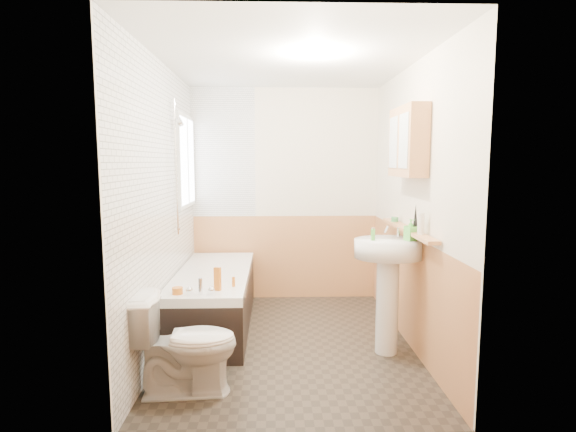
# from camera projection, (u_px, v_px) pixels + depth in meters

# --- Properties ---
(floor) EXTENTS (2.80, 2.80, 0.00)m
(floor) POSITION_uv_depth(u_px,v_px,m) (289.00, 343.00, 4.11)
(floor) COLOR #29231D
(floor) RESTS_ON ground
(ceiling) EXTENTS (2.80, 2.80, 0.00)m
(ceiling) POSITION_uv_depth(u_px,v_px,m) (289.00, 60.00, 3.80)
(ceiling) COLOR white
(ceiling) RESTS_ON ground
(wall_back) EXTENTS (2.20, 0.02, 2.50)m
(wall_back) POSITION_uv_depth(u_px,v_px,m) (285.00, 195.00, 5.35)
(wall_back) COLOR #F3E4C8
(wall_back) RESTS_ON ground
(wall_front) EXTENTS (2.20, 0.02, 2.50)m
(wall_front) POSITION_uv_depth(u_px,v_px,m) (296.00, 231.00, 2.56)
(wall_front) COLOR #F3E4C8
(wall_front) RESTS_ON ground
(wall_left) EXTENTS (0.02, 2.80, 2.50)m
(wall_left) POSITION_uv_depth(u_px,v_px,m) (162.00, 207.00, 3.92)
(wall_left) COLOR #F3E4C8
(wall_left) RESTS_ON ground
(wall_right) EXTENTS (0.02, 2.80, 2.50)m
(wall_right) POSITION_uv_depth(u_px,v_px,m) (413.00, 206.00, 3.99)
(wall_right) COLOR #F3E4C8
(wall_right) RESTS_ON ground
(wainscot_right) EXTENTS (0.01, 2.80, 1.00)m
(wainscot_right) POSITION_uv_depth(u_px,v_px,m) (408.00, 288.00, 4.08)
(wainscot_right) COLOR tan
(wainscot_right) RESTS_ON wall_right
(wainscot_front) EXTENTS (2.20, 0.01, 1.00)m
(wainscot_front) POSITION_uv_depth(u_px,v_px,m) (296.00, 355.00, 2.67)
(wainscot_front) COLOR tan
(wainscot_front) RESTS_ON wall_front
(wainscot_back) EXTENTS (2.20, 0.01, 1.00)m
(wainscot_back) POSITION_uv_depth(u_px,v_px,m) (285.00, 257.00, 5.42)
(wainscot_back) COLOR tan
(wainscot_back) RESTS_ON wall_back
(tile_cladding_left) EXTENTS (0.01, 2.80, 2.50)m
(tile_cladding_left) POSITION_uv_depth(u_px,v_px,m) (164.00, 207.00, 3.92)
(tile_cladding_left) COLOR white
(tile_cladding_left) RESTS_ON wall_left
(tile_return_back) EXTENTS (0.75, 0.01, 1.50)m
(tile_return_back) POSITION_uv_depth(u_px,v_px,m) (223.00, 153.00, 5.25)
(tile_return_back) COLOR white
(tile_return_back) RESTS_ON wall_back
(window) EXTENTS (0.03, 0.79, 0.99)m
(window) POSITION_uv_depth(u_px,v_px,m) (187.00, 161.00, 4.82)
(window) COLOR white
(window) RESTS_ON wall_left
(bathtub) EXTENTS (0.70, 1.80, 0.71)m
(bathtub) POSITION_uv_depth(u_px,v_px,m) (214.00, 298.00, 4.48)
(bathtub) COLOR black
(bathtub) RESTS_ON floor
(shower_riser) EXTENTS (0.11, 0.08, 1.27)m
(shower_riser) POSITION_uv_depth(u_px,v_px,m) (177.00, 157.00, 4.20)
(shower_riser) COLOR silver
(shower_riser) RESTS_ON wall_left
(toilet) EXTENTS (0.75, 0.45, 0.72)m
(toilet) POSITION_uv_depth(u_px,v_px,m) (186.00, 344.00, 3.19)
(toilet) COLOR white
(toilet) RESTS_ON floor
(sink) EXTENTS (0.58, 0.47, 1.12)m
(sink) POSITION_uv_depth(u_px,v_px,m) (388.00, 272.00, 3.82)
(sink) COLOR white
(sink) RESTS_ON floor
(pine_shelf) EXTENTS (0.10, 1.36, 0.03)m
(pine_shelf) POSITION_uv_depth(u_px,v_px,m) (407.00, 229.00, 3.93)
(pine_shelf) COLOR tan
(pine_shelf) RESTS_ON wall_right
(medicine_cabinet) EXTENTS (0.17, 0.66, 0.59)m
(medicine_cabinet) POSITION_uv_depth(u_px,v_px,m) (408.00, 142.00, 3.82)
(medicine_cabinet) COLOR tan
(medicine_cabinet) RESTS_ON wall_right
(foam_can) EXTENTS (0.06, 0.06, 0.17)m
(foam_can) POSITION_uv_depth(u_px,v_px,m) (421.00, 223.00, 3.57)
(foam_can) COLOR silver
(foam_can) RESTS_ON pine_shelf
(green_bottle) EXTENTS (0.06, 0.06, 0.23)m
(green_bottle) POSITION_uv_depth(u_px,v_px,m) (415.00, 218.00, 3.70)
(green_bottle) COLOR black
(green_bottle) RESTS_ON pine_shelf
(black_jar) EXTENTS (0.08, 0.08, 0.04)m
(black_jar) POSITION_uv_depth(u_px,v_px,m) (395.00, 219.00, 4.34)
(black_jar) COLOR #388447
(black_jar) RESTS_ON pine_shelf
(soap_bottle) EXTENTS (0.15, 0.20, 0.08)m
(soap_bottle) POSITION_uv_depth(u_px,v_px,m) (410.00, 236.00, 3.72)
(soap_bottle) COLOR #59C647
(soap_bottle) RESTS_ON sink
(clear_bottle) EXTENTS (0.05, 0.05, 0.10)m
(clear_bottle) POSITION_uv_depth(u_px,v_px,m) (373.00, 235.00, 3.73)
(clear_bottle) COLOR #59C647
(clear_bottle) RESTS_ON sink
(blue_gel) EXTENTS (0.06, 0.05, 0.20)m
(blue_gel) POSITION_uv_depth(u_px,v_px,m) (218.00, 279.00, 3.77)
(blue_gel) COLOR orange
(blue_gel) RESTS_ON bathtub
(cream_jar) EXTENTS (0.10, 0.10, 0.06)m
(cream_jar) POSITION_uv_depth(u_px,v_px,m) (177.00, 291.00, 3.68)
(cream_jar) COLOR orange
(cream_jar) RESTS_ON bathtub
(orange_bottle) EXTENTS (0.03, 0.03, 0.08)m
(orange_bottle) POSITION_uv_depth(u_px,v_px,m) (233.00, 282.00, 3.89)
(orange_bottle) COLOR orange
(orange_bottle) RESTS_ON bathtub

